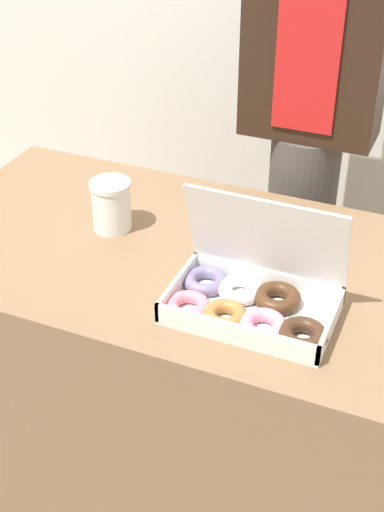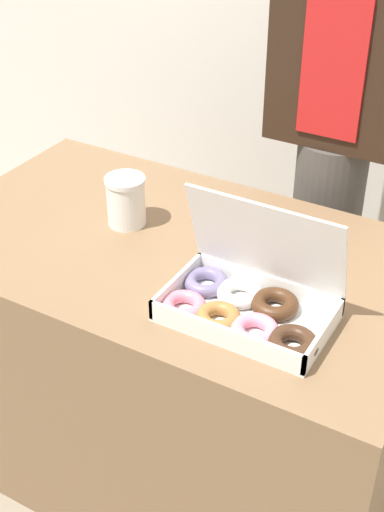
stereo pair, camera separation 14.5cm
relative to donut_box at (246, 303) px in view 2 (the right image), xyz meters
The scene contains 5 objects.
ground_plane 0.82m from the donut_box, 148.98° to the left, with size 14.00×14.00×0.00m, color gray.
table 0.50m from the donut_box, 148.98° to the left, with size 1.20×0.70×0.73m.
donut_box is the anchor object (origin of this frame).
coffee_cup 0.45m from the donut_box, 155.93° to the left, with size 0.10×0.10×0.12m.
person_customer 0.69m from the donut_box, 95.99° to the left, with size 0.35×0.22×1.61m.
Camera 2 is at (0.72, -1.18, 1.63)m, focal length 50.00 mm.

